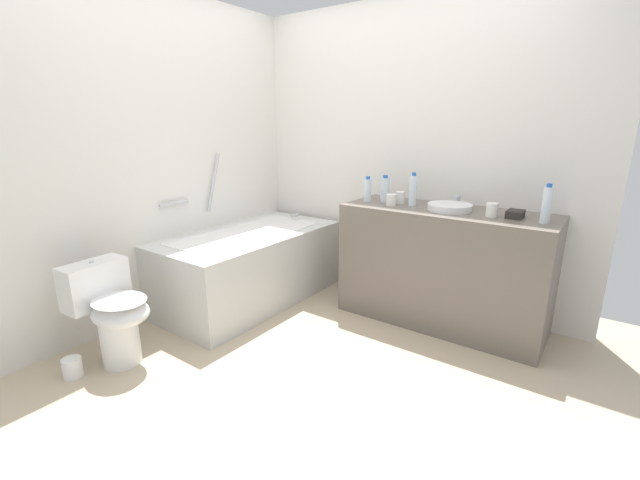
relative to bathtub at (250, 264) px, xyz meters
name	(u,v)px	position (x,y,z in m)	size (l,w,h in m)	color
ground_plane	(301,359)	(-0.52, -0.95, -0.32)	(3.71, 3.71, 0.00)	#C1AD8E
wall_back_tiled	(154,159)	(-0.52, 0.45, 0.90)	(3.11, 0.10, 2.44)	silver
wall_right_mirror	(403,156)	(0.89, -0.95, 0.90)	(0.10, 3.10, 2.44)	silver
bathtub	(250,264)	(0.00, 0.00, 0.00)	(1.58, 0.79, 1.24)	silver
toilet	(112,310)	(-1.22, 0.00, 0.03)	(0.40, 0.54, 0.66)	white
vanity_counter	(442,267)	(0.55, -1.48, 0.12)	(0.57, 1.50, 0.88)	#6B6056
sink_basin	(450,207)	(0.54, -1.50, 0.58)	(0.31, 0.31, 0.05)	white
sink_faucet	(458,201)	(0.73, -1.50, 0.60)	(0.11, 0.15, 0.09)	silver
water_bottle_0	(368,190)	(0.50, -0.85, 0.65)	(0.06, 0.06, 0.20)	silver
water_bottle_1	(385,190)	(0.56, -0.97, 0.66)	(0.07, 0.07, 0.21)	silver
water_bottle_2	(547,205)	(0.49, -2.12, 0.68)	(0.06, 0.06, 0.25)	silver
water_bottle_3	(413,190)	(0.54, -1.21, 0.68)	(0.06, 0.06, 0.25)	silver
drinking_glass_0	(391,200)	(0.47, -1.07, 0.60)	(0.08, 0.08, 0.08)	white
drinking_glass_1	(492,210)	(0.49, -1.80, 0.61)	(0.08, 0.08, 0.09)	white
drinking_glass_2	(400,198)	(0.56, -1.10, 0.61)	(0.07, 0.07, 0.10)	white
amenity_basket	(515,214)	(0.55, -1.94, 0.58)	(0.14, 0.10, 0.05)	#2D2823
toilet_paper_roll	(72,368)	(-1.47, 0.05, -0.26)	(0.11, 0.11, 0.12)	white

